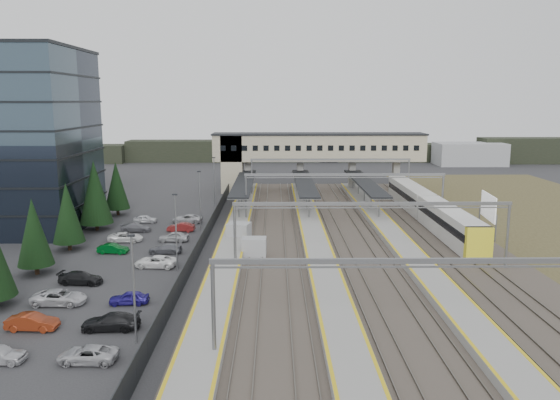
{
  "coord_description": "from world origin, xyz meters",
  "views": [
    {
      "loc": [
        2.06,
        -62.19,
        17.32
      ],
      "look_at": [
        2.8,
        10.62,
        4.0
      ],
      "focal_mm": 35.0,
      "sensor_mm": 36.0,
      "label": 1
    }
  ],
  "objects_px": {
    "relay_cabin_near": "(254,248)",
    "train": "(428,209)",
    "relay_cabin_far": "(239,233)",
    "billboard": "(488,208)",
    "footbridge": "(304,150)"
  },
  "relations": [
    {
      "from": "train",
      "to": "billboard",
      "type": "relative_size",
      "value": 6.28
    },
    {
      "from": "footbridge",
      "to": "train",
      "type": "xyz_separation_m",
      "value": [
        16.3,
        -27.98,
        -5.84
      ]
    },
    {
      "from": "relay_cabin_near",
      "to": "train",
      "type": "xyz_separation_m",
      "value": [
        24.23,
        17.22,
        0.97
      ]
    },
    {
      "from": "relay_cabin_near",
      "to": "train",
      "type": "distance_m",
      "value": 29.75
    },
    {
      "from": "relay_cabin_near",
      "to": "footbridge",
      "type": "height_order",
      "value": "footbridge"
    },
    {
      "from": "relay_cabin_near",
      "to": "billboard",
      "type": "xyz_separation_m",
      "value": [
        29.62,
        9.04,
        2.67
      ]
    },
    {
      "from": "relay_cabin_near",
      "to": "billboard",
      "type": "bearing_deg",
      "value": 16.97
    },
    {
      "from": "train",
      "to": "footbridge",
      "type": "bearing_deg",
      "value": 120.22
    },
    {
      "from": "billboard",
      "to": "relay_cabin_near",
      "type": "bearing_deg",
      "value": -163.03
    },
    {
      "from": "relay_cabin_far",
      "to": "footbridge",
      "type": "relative_size",
      "value": 0.08
    },
    {
      "from": "relay_cabin_far",
      "to": "billboard",
      "type": "height_order",
      "value": "billboard"
    },
    {
      "from": "relay_cabin_far",
      "to": "train",
      "type": "relative_size",
      "value": 0.08
    },
    {
      "from": "train",
      "to": "billboard",
      "type": "bearing_deg",
      "value": -56.65
    },
    {
      "from": "relay_cabin_near",
      "to": "train",
      "type": "height_order",
      "value": "train"
    },
    {
      "from": "train",
      "to": "billboard",
      "type": "xyz_separation_m",
      "value": [
        5.39,
        -8.19,
        1.7
      ]
    }
  ]
}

